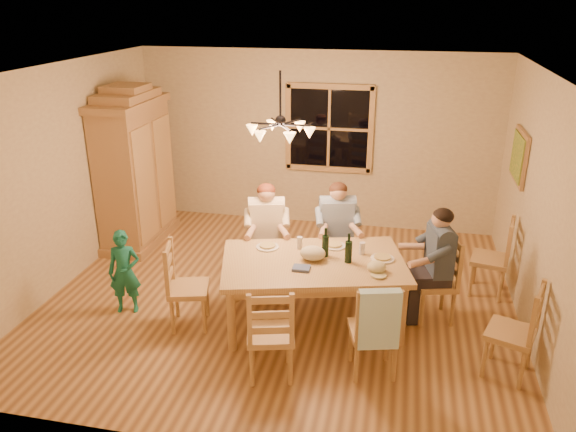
% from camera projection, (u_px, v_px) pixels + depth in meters
% --- Properties ---
extents(floor, '(5.50, 5.50, 0.00)m').
position_uv_depth(floor, '(281.00, 297.00, 6.85)').
color(floor, brown).
rests_on(floor, ground).
extents(ceiling, '(5.50, 5.00, 0.02)m').
position_uv_depth(ceiling, '(280.00, 70.00, 5.86)').
color(ceiling, white).
rests_on(ceiling, wall_back).
extents(wall_back, '(5.50, 0.02, 2.70)m').
position_uv_depth(wall_back, '(316.00, 140.00, 8.63)').
color(wall_back, '#C1AD88').
rests_on(wall_back, floor).
extents(wall_left, '(0.02, 5.00, 2.70)m').
position_uv_depth(wall_left, '(62.00, 177.00, 6.88)').
color(wall_left, '#C1AD88').
rests_on(wall_left, floor).
extents(wall_right, '(0.02, 5.00, 2.70)m').
position_uv_depth(wall_right, '(539.00, 210.00, 5.83)').
color(wall_right, '#C1AD88').
rests_on(wall_right, floor).
extents(window, '(1.30, 0.06, 1.30)m').
position_uv_depth(window, '(329.00, 129.00, 8.49)').
color(window, black).
rests_on(window, wall_back).
extents(painting, '(0.06, 0.78, 0.64)m').
position_uv_depth(painting, '(519.00, 157.00, 6.83)').
color(painting, '#A87A48').
rests_on(painting, wall_right).
extents(chandelier, '(0.77, 0.68, 0.71)m').
position_uv_depth(chandelier, '(280.00, 129.00, 6.09)').
color(chandelier, black).
rests_on(chandelier, ceiling).
extents(armoire, '(0.66, 1.40, 2.30)m').
position_uv_depth(armoire, '(135.00, 173.00, 8.05)').
color(armoire, '#A87A48').
rests_on(armoire, floor).
extents(dining_table, '(2.20, 1.66, 0.76)m').
position_uv_depth(dining_table, '(313.00, 269.00, 6.10)').
color(dining_table, '#AE7D4D').
rests_on(dining_table, floor).
extents(chair_far_left, '(0.53, 0.52, 0.99)m').
position_uv_depth(chair_far_left, '(267.00, 262.00, 7.07)').
color(chair_far_left, tan).
rests_on(chair_far_left, floor).
extents(chair_far_right, '(0.53, 0.52, 0.99)m').
position_uv_depth(chair_far_right, '(336.00, 260.00, 7.11)').
color(chair_far_right, tan).
rests_on(chair_far_right, floor).
extents(chair_near_left, '(0.53, 0.52, 0.99)m').
position_uv_depth(chair_near_left, '(271.00, 347.00, 5.35)').
color(chair_near_left, tan).
rests_on(chair_near_left, floor).
extents(chair_near_right, '(0.53, 0.52, 0.99)m').
position_uv_depth(chair_near_right, '(372.00, 344.00, 5.40)').
color(chair_near_right, tan).
rests_on(chair_near_right, floor).
extents(chair_end_left, '(0.52, 0.53, 0.99)m').
position_uv_depth(chair_end_left, '(190.00, 301.00, 6.17)').
color(chair_end_left, tan).
rests_on(chair_end_left, floor).
extents(chair_end_right, '(0.52, 0.53, 0.99)m').
position_uv_depth(chair_end_right, '(433.00, 294.00, 6.30)').
color(chair_end_right, tan).
rests_on(chair_end_right, floor).
extents(adult_woman, '(0.48, 0.50, 0.87)m').
position_uv_depth(adult_woman, '(267.00, 222.00, 6.87)').
color(adult_woman, beige).
rests_on(adult_woman, floor).
extents(adult_plaid_man, '(0.48, 0.50, 0.87)m').
position_uv_depth(adult_plaid_man, '(337.00, 221.00, 6.91)').
color(adult_plaid_man, '#325A8B').
rests_on(adult_plaid_man, floor).
extents(adult_slate_man, '(0.50, 0.48, 0.87)m').
position_uv_depth(adult_slate_man, '(438.00, 251.00, 6.10)').
color(adult_slate_man, '#39475B').
rests_on(adult_slate_man, floor).
extents(towel, '(0.39, 0.19, 0.58)m').
position_uv_depth(towel, '(379.00, 319.00, 5.07)').
color(towel, '#B8ECFA').
rests_on(towel, chair_near_right).
extents(wine_bottle_a, '(0.08, 0.08, 0.33)m').
position_uv_depth(wine_bottle_a, '(325.00, 242.00, 6.11)').
color(wine_bottle_a, black).
rests_on(wine_bottle_a, dining_table).
extents(wine_bottle_b, '(0.08, 0.08, 0.33)m').
position_uv_depth(wine_bottle_b, '(349.00, 248.00, 5.97)').
color(wine_bottle_b, black).
rests_on(wine_bottle_b, dining_table).
extents(plate_woman, '(0.26, 0.26, 0.02)m').
position_uv_depth(plate_woman, '(268.00, 247.00, 6.37)').
color(plate_woman, white).
rests_on(plate_woman, dining_table).
extents(plate_plaid, '(0.26, 0.26, 0.02)m').
position_uv_depth(plate_plaid, '(334.00, 246.00, 6.39)').
color(plate_plaid, white).
rests_on(plate_plaid, dining_table).
extents(plate_slate, '(0.26, 0.26, 0.02)m').
position_uv_depth(plate_slate, '(382.00, 259.00, 6.09)').
color(plate_slate, white).
rests_on(plate_slate, dining_table).
extents(wine_glass_a, '(0.06, 0.06, 0.14)m').
position_uv_depth(wine_glass_a, '(300.00, 243.00, 6.33)').
color(wine_glass_a, silver).
rests_on(wine_glass_a, dining_table).
extents(wine_glass_b, '(0.06, 0.06, 0.14)m').
position_uv_depth(wine_glass_b, '(362.00, 248.00, 6.19)').
color(wine_glass_b, silver).
rests_on(wine_glass_b, dining_table).
extents(cap, '(0.20, 0.20, 0.11)m').
position_uv_depth(cap, '(377.00, 267.00, 5.80)').
color(cap, '#C5BE83').
rests_on(cap, dining_table).
extents(napkin, '(0.21, 0.18, 0.03)m').
position_uv_depth(napkin, '(301.00, 268.00, 5.86)').
color(napkin, '#4A5A88').
rests_on(napkin, dining_table).
extents(cloth_bundle, '(0.28, 0.22, 0.15)m').
position_uv_depth(cloth_bundle, '(313.00, 253.00, 6.05)').
color(cloth_bundle, '#C0B78B').
rests_on(cloth_bundle, dining_table).
extents(child, '(0.41, 0.33, 1.00)m').
position_uv_depth(child, '(125.00, 272.00, 6.38)').
color(child, '#1A7762').
rests_on(child, floor).
extents(chair_spare_front, '(0.54, 0.56, 0.99)m').
position_uv_depth(chair_spare_front, '(508.00, 346.00, 5.37)').
color(chair_spare_front, tan).
rests_on(chair_spare_front, floor).
extents(chair_spare_back, '(0.50, 0.52, 0.99)m').
position_uv_depth(chair_spare_back, '(488.00, 270.00, 6.84)').
color(chair_spare_back, tan).
rests_on(chair_spare_back, floor).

